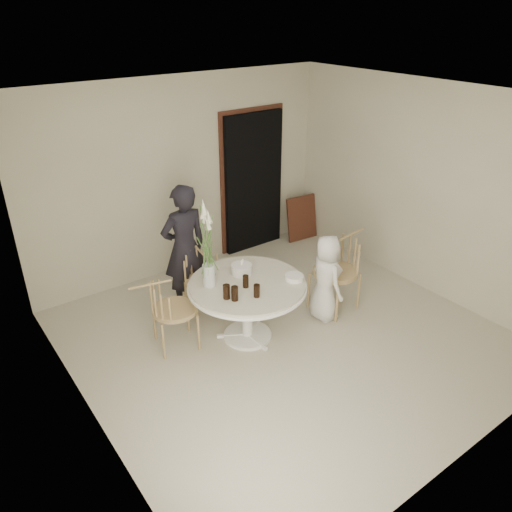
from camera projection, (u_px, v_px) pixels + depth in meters
ground at (284, 336)px, 5.86m from camera, size 4.50×4.50×0.00m
room_shell at (288, 207)px, 5.12m from camera, size 4.50×4.50×4.50m
doorway at (253, 183)px, 7.55m from camera, size 1.00×0.10×2.10m
door_trim at (252, 178)px, 7.55m from camera, size 1.12×0.03×2.22m
table at (247, 291)px, 5.57m from camera, size 1.33×1.33×0.73m
picture_frame at (302, 218)px, 8.12m from camera, size 0.55×0.21×0.71m
chair_far at (201, 271)px, 6.12m from camera, size 0.52×0.55×0.85m
chair_right at (343, 261)px, 6.20m from camera, size 0.62×0.59×0.97m
chair_left at (163, 305)px, 5.42m from camera, size 0.58×0.54×0.87m
girl at (184, 248)px, 6.11m from camera, size 0.60×0.40×1.63m
boy at (326, 278)px, 5.97m from camera, size 0.44×0.59×1.09m
birthday_cake at (242, 269)px, 5.68m from camera, size 0.24×0.24×0.16m
cola_tumbler_a at (235, 293)px, 5.16m from camera, size 0.09×0.09×0.16m
cola_tumbler_b at (257, 291)px, 5.22m from camera, size 0.09×0.09×0.14m
cola_tumbler_c at (226, 292)px, 5.19m from camera, size 0.09×0.09×0.16m
cola_tumbler_d at (246, 281)px, 5.40m from camera, size 0.08×0.08×0.14m
plate_stack at (294, 277)px, 5.57m from camera, size 0.24×0.24×0.05m
flower_vase at (208, 249)px, 5.26m from camera, size 0.14×0.14×1.01m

